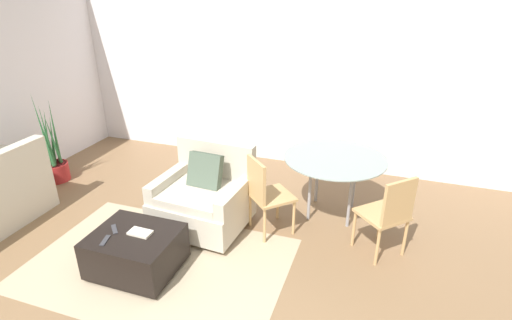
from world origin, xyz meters
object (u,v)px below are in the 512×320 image
Objects in this scene: armchair at (204,198)px; potted_plant at (54,163)px; dining_chair_near_right at (389,211)px; ottoman at (136,251)px; book_stack at (140,233)px; tv_remote_secondary at (105,240)px; dining_chair_near_left at (265,191)px; tv_remote_primary at (114,229)px; dining_table at (335,164)px.

potted_plant is (-2.48, 0.36, -0.08)m from armchair.
potted_plant is 1.40× the size of dining_chair_near_right.
ottoman is 0.21m from book_stack.
dining_chair_near_right reaches higher than tv_remote_secondary.
armchair reaches higher than dining_chair_near_left.
dining_chair_near_right reaches higher than tv_remote_primary.
ottoman is 1.43m from dining_chair_near_left.
dining_chair_near_right reaches higher than ottoman.
book_stack is at bearing -132.54° from dining_chair_near_left.
ottoman is at bearing 43.95° from tv_remote_secondary.
dining_chair_near_right is (1.97, 0.08, 0.17)m from armchair.
tv_remote_secondary is at bearing -133.90° from dining_chair_near_left.
dining_chair_near_left reaches higher than dining_table.
tv_remote_primary is at bearing -32.97° from potted_plant.
ottoman is 0.63× the size of potted_plant.
dining_chair_near_left is at bearing 46.49° from ottoman.
ottoman is at bearing -133.51° from dining_chair_near_left.
dining_chair_near_left is at bearing -135.00° from dining_table.
armchair is 1.98m from dining_chair_near_right.
dining_chair_near_right is at bearing -45.00° from dining_table.
tv_remote_secondary is at bearing -36.00° from potted_plant.
armchair is 1.29× the size of ottoman.
ottoman is 3.59× the size of book_stack.
dining_chair_near_right reaches higher than dining_table.
ottoman is 0.29m from tv_remote_primary.
armchair is at bearing -8.21° from potted_plant.
potted_plant is (-1.99, 1.29, -0.15)m from tv_remote_primary.
book_stack is at bearing -155.67° from dining_chair_near_right.
dining_chair_near_left reaches higher than tv_remote_primary.
dining_chair_near_left is (1.18, 1.01, 0.10)m from tv_remote_primary.
tv_remote_secondary is 0.14× the size of dining_table.
tv_remote_secondary is 2.51m from potted_plant.
tv_remote_secondary is 2.57m from dining_table.
tv_remote_primary is (-0.27, -0.02, -0.01)m from book_stack.
potted_plant is 1.40× the size of dining_chair_near_left.
book_stack reaches higher than tv_remote_primary.
book_stack is 0.25× the size of dining_chair_near_right.
dining_table is 0.92m from dining_chair_near_left.
potted_plant is at bearing -174.53° from dining_table.
ottoman is 5.45× the size of tv_remote_primary.
book_stack is at bearing 40.28° from tv_remote_secondary.
book_stack is 2.26m from dining_table.
tv_remote_secondary is at bearing -136.05° from ottoman.
armchair is 7.02× the size of tv_remote_primary.
ottoman is at bearing -154.53° from book_stack.
dining_table is (1.55, 1.63, 0.23)m from book_stack.
tv_remote_secondary is at bearing -112.35° from armchair.
dining_table reaches higher than book_stack.
book_stack is 1.35× the size of tv_remote_secondary.
armchair is 1.06m from tv_remote_primary.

